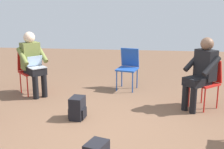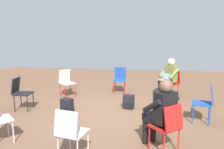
% 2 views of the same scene
% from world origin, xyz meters
% --- Properties ---
extents(ground_plane, '(14.00, 14.00, 0.00)m').
position_xyz_m(ground_plane, '(0.00, 0.00, 0.00)').
color(ground_plane, brown).
extents(chair_northeast, '(0.58, 0.59, 0.85)m').
position_xyz_m(chair_northeast, '(1.36, 1.55, 0.50)').
color(chair_northeast, '#B7B7BC').
rests_on(chair_northeast, ground).
extents(chair_southwest, '(0.59, 0.58, 0.85)m').
position_xyz_m(chair_southwest, '(-1.64, -1.27, 0.50)').
color(chair_southwest, red).
rests_on(chair_southwest, ground).
extents(chair_west, '(0.51, 0.48, 0.85)m').
position_xyz_m(chair_west, '(-2.10, 0.22, 0.50)').
color(chair_west, '#B7B7BC').
rests_on(chair_west, ground).
extents(chair_east, '(0.44, 0.41, 0.85)m').
position_xyz_m(chair_east, '(2.07, -0.06, 0.50)').
color(chair_east, '#1E4799').
rests_on(chair_east, ground).
extents(chair_north, '(0.43, 0.46, 0.85)m').
position_xyz_m(chair_north, '(-0.03, 2.28, 0.50)').
color(chair_north, black).
rests_on(chair_north, ground).
extents(chair_southeast, '(0.58, 0.58, 0.85)m').
position_xyz_m(chair_southeast, '(1.73, -1.73, 0.50)').
color(chair_southeast, red).
rests_on(chair_southeast, ground).
extents(chair_south, '(0.48, 0.52, 0.85)m').
position_xyz_m(chair_south, '(-0.21, -2.22, 0.50)').
color(chair_south, '#1E4799').
rests_on(chair_south, ground).
extents(person_with_laptop, '(0.64, 0.64, 1.24)m').
position_xyz_m(person_with_laptop, '(1.61, -1.61, 0.69)').
color(person_with_laptop, black).
rests_on(person_with_laptop, ground).
extents(person_in_black, '(0.63, 0.63, 1.24)m').
position_xyz_m(person_in_black, '(-1.51, -1.16, 0.69)').
color(person_in_black, black).
rests_on(person_in_black, ground).
extents(backpack_near_laptop_user, '(0.30, 0.33, 0.36)m').
position_xyz_m(backpack_near_laptop_user, '(-0.06, 1.03, 0.16)').
color(backpack_near_laptop_user, black).
rests_on(backpack_near_laptop_user, ground).
extents(backpack_by_empty_chair, '(0.27, 0.30, 0.36)m').
position_xyz_m(backpack_by_empty_chair, '(0.49, -0.48, 0.16)').
color(backpack_by_empty_chair, black).
rests_on(backpack_by_empty_chair, ground).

